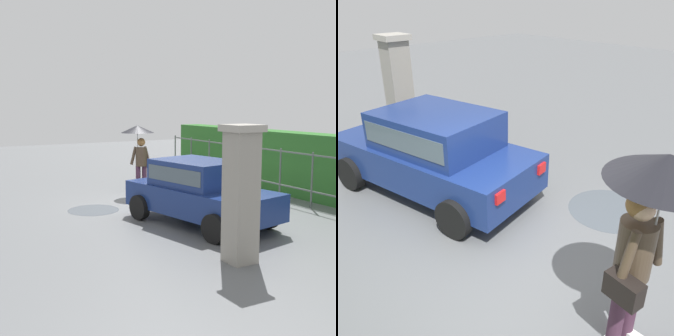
# 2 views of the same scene
# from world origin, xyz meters

# --- Properties ---
(ground_plane) EXTENTS (40.00, 40.00, 0.00)m
(ground_plane) POSITION_xyz_m (0.00, 0.00, 0.00)
(ground_plane) COLOR slate
(car) EXTENTS (3.96, 2.43, 1.48)m
(car) POSITION_xyz_m (2.35, -0.39, 0.80)
(car) COLOR navy
(car) RESTS_ON ground
(pedestrian) EXTENTS (1.02, 1.02, 2.11)m
(pedestrian) POSITION_xyz_m (-1.65, -0.02, 1.59)
(pedestrian) COLOR #47283D
(pedestrian) RESTS_ON ground
(gate_pillar) EXTENTS (0.60, 0.60, 2.42)m
(gate_pillar) POSITION_xyz_m (4.92, -1.19, 1.24)
(gate_pillar) COLOR gray
(gate_pillar) RESTS_ON ground
(puddle_near) EXTENTS (1.34, 1.34, 0.00)m
(puddle_near) POSITION_xyz_m (-0.14, -2.08, 0.00)
(puddle_near) COLOR #4C545B
(puddle_near) RESTS_ON ground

